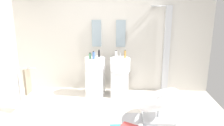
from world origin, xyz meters
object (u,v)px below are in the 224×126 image
at_px(lounge_chair, 159,102).
at_px(soap_bottle_white, 116,54).
at_px(magazine_red, 130,126).
at_px(soap_bottle_black, 99,54).
at_px(pedestal_sink_right, 120,76).
at_px(towel_rack, 26,82).
at_px(soap_bottle_green, 90,56).
at_px(shower_column, 166,48).
at_px(soap_bottle_amber, 125,54).
at_px(pedestal_sink_left, 95,75).
at_px(soap_bottle_blue, 94,55).

xyz_separation_m(lounge_chair, soap_bottle_white, (-0.83, 1.16, 0.62)).
xyz_separation_m(magazine_red, soap_bottle_black, (-0.71, 1.50, 0.94)).
height_order(pedestal_sink_right, towel_rack, pedestal_sink_right).
bearing_deg(towel_rack, soap_bottle_green, 40.20).
height_order(lounge_chair, soap_bottle_black, soap_bottle_black).
relative_size(shower_column, soap_bottle_amber, 10.83).
distance_m(shower_column, soap_bottle_black, 1.57).
relative_size(shower_column, magazine_red, 7.13).
xyz_separation_m(towel_rack, soap_bottle_amber, (1.85, 1.03, 0.35)).
xyz_separation_m(pedestal_sink_right, lounge_chair, (0.73, -1.11, -0.12)).
bearing_deg(lounge_chair, magazine_red, -149.25).
xyz_separation_m(pedestal_sink_left, soap_bottle_amber, (0.68, 0.03, 0.50)).
relative_size(pedestal_sink_right, magazine_red, 3.44).
xyz_separation_m(soap_bottle_blue, soap_bottle_green, (-0.09, 0.03, -0.02)).
bearing_deg(lounge_chair, soap_bottle_amber, 118.60).
xyz_separation_m(lounge_chair, towel_rack, (-2.47, 0.11, 0.28)).
distance_m(pedestal_sink_right, shower_column, 1.26).
bearing_deg(magazine_red, lounge_chair, 57.60).
relative_size(shower_column, lounge_chair, 1.99).
bearing_deg(soap_bottle_blue, pedestal_sink_right, 11.11).
distance_m(pedestal_sink_right, soap_bottle_green, 0.83).
bearing_deg(shower_column, pedestal_sink_right, -164.43).
relative_size(pedestal_sink_left, soap_bottle_white, 5.87).
bearing_deg(lounge_chair, soap_bottle_green, 143.92).
xyz_separation_m(pedestal_sink_left, pedestal_sink_right, (0.57, 0.00, 0.00)).
distance_m(pedestal_sink_right, soap_bottle_blue, 0.78).
xyz_separation_m(pedestal_sink_left, soap_bottle_black, (0.08, 0.09, 0.49)).
xyz_separation_m(pedestal_sink_right, soap_bottle_amber, (0.11, 0.03, 0.50)).
height_order(pedestal_sink_right, shower_column, shower_column).
relative_size(pedestal_sink_left, towel_rack, 1.04).
height_order(towel_rack, soap_bottle_white, soap_bottle_white).
xyz_separation_m(soap_bottle_white, soap_bottle_green, (-0.57, -0.14, -0.02)).
height_order(magazine_red, soap_bottle_blue, soap_bottle_blue).
distance_m(lounge_chair, towel_rack, 2.49).
xyz_separation_m(pedestal_sink_right, soap_bottle_green, (-0.67, -0.09, 0.48)).
bearing_deg(lounge_chair, pedestal_sink_right, 123.44).
xyz_separation_m(pedestal_sink_left, soap_bottle_white, (0.48, 0.05, 0.49)).
bearing_deg(pedestal_sink_right, soap_bottle_black, 169.43).
height_order(magazine_red, soap_bottle_black, soap_bottle_black).
xyz_separation_m(magazine_red, soap_bottle_blue, (-0.80, 1.30, 0.95)).
relative_size(soap_bottle_black, soap_bottle_green, 1.26).
relative_size(pedestal_sink_left, soap_bottle_amber, 5.23).
relative_size(towel_rack, soap_bottle_green, 6.96).
relative_size(lounge_chair, towel_rack, 1.09).
distance_m(shower_column, soap_bottle_white, 1.18).
bearing_deg(soap_bottle_amber, shower_column, 15.42).
height_order(soap_bottle_white, soap_bottle_green, soap_bottle_white).
relative_size(shower_column, soap_bottle_blue, 11.41).
distance_m(soap_bottle_black, soap_bottle_white, 0.40).
bearing_deg(soap_bottle_green, magazine_red, -56.30).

